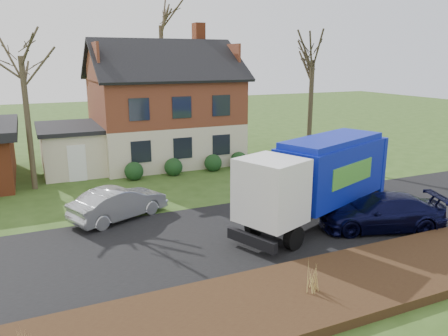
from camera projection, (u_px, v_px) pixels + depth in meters
name	position (u px, v px, depth m)	size (l,w,h in m)	color
ground	(221.00, 236.00, 17.36)	(120.00, 120.00, 0.00)	#2F4A18
road	(221.00, 236.00, 17.36)	(80.00, 7.00, 0.02)	black
mulch_verge	(295.00, 297.00, 12.65)	(80.00, 3.50, 0.30)	black
main_house	(157.00, 102.00, 29.25)	(12.95, 8.95, 9.26)	beige
garbage_truck	(319.00, 175.00, 18.39)	(8.62, 5.14, 3.59)	black
silver_sedan	(119.00, 203.00, 19.10)	(1.51, 4.33, 1.43)	#ABAEB3
navy_wagon	(381.00, 212.00, 17.91)	(2.05, 5.05, 1.47)	black
tree_front_west	(18.00, 35.00, 21.70)	(3.27, 3.27, 9.72)	#473D2A
tree_front_east	(314.00, 42.00, 27.77)	(3.48, 3.48, 9.67)	#3B3323
tree_back	(160.00, 10.00, 36.50)	(4.10, 4.10, 12.97)	#473A2A
grass_clump_mid	(313.00, 277.00, 12.55)	(0.33, 0.27, 0.93)	tan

